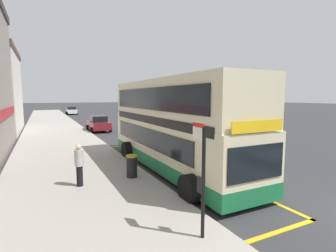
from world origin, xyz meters
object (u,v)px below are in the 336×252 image
Objects in this scene: parked_car_white_distant at (72,111)px; pedestrian_waiting_near_sign at (79,163)px; bus_stop_sign at (202,172)px; parked_car_maroon_ahead at (98,124)px; litter_bin at (132,166)px; double_decker_bus at (173,128)px.

parked_car_white_distant is 2.55× the size of pedestrian_waiting_near_sign.
parked_car_maroon_ahead is (1.87, 21.92, -0.98)m from bus_stop_sign.
parked_car_white_distant is 44.75m from litter_bin.
parked_car_maroon_ahead is at bearing 83.50° from litter_bin.
double_decker_bus is 3.90× the size of bus_stop_sign.
double_decker_bus reaches higher than pedestrian_waiting_near_sign.
pedestrian_waiting_near_sign is at bearing -105.62° from parked_car_maroon_ahead.
parked_car_maroon_ahead is at bearing 91.75° from double_decker_bus.
double_decker_bus reaches higher than bus_stop_sign.
pedestrian_waiting_near_sign is (-4.30, -44.87, 0.23)m from parked_car_white_distant.
pedestrian_waiting_near_sign reaches higher than parked_car_white_distant.
pedestrian_waiting_near_sign is 1.71× the size of litter_bin.
double_decker_bus is 2.62× the size of parked_car_white_distant.
parked_car_maroon_ahead and parked_car_white_distant have the same top height.
parked_car_maroon_ahead is at bearing -91.49° from parked_car_white_distant.
bus_stop_sign is 22.02m from parked_car_maroon_ahead.
litter_bin is at bearing -98.52° from parked_car_maroon_ahead.
parked_car_white_distant is at bearing 84.52° from pedestrian_waiting_near_sign.
parked_car_maroon_ahead is 4.35× the size of litter_bin.
parked_car_white_distant is 45.08m from pedestrian_waiting_near_sign.
bus_stop_sign is at bearing -93.42° from parked_car_white_distant.
pedestrian_waiting_near_sign is at bearing 113.34° from bus_stop_sign.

